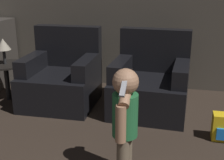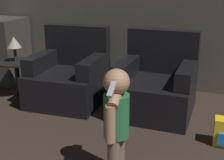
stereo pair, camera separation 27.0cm
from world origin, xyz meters
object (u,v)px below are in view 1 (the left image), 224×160
(lamp, at_px, (3,45))
(armchair_right, at_px, (151,84))
(person_toddler, at_px, (125,116))
(armchair_left, at_px, (62,78))

(lamp, bearing_deg, armchair_right, 1.89)
(lamp, bearing_deg, person_toddler, -36.53)
(armchair_left, bearing_deg, person_toddler, -53.28)
(armchair_right, relative_size, person_toddler, 1.04)
(lamp, bearing_deg, armchair_left, 4.76)
(armchair_left, distance_m, lamp, 0.82)
(armchair_right, height_order, lamp, armchair_right)
(armchair_left, bearing_deg, armchair_right, -0.46)
(armchair_left, height_order, lamp, armchair_left)
(person_toddler, height_order, lamp, person_toddler)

